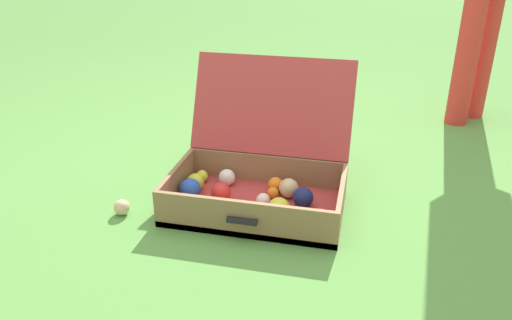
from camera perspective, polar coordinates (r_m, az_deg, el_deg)
The scene contains 3 objects.
ground_plane at distance 2.07m, azimuth -2.24°, elevation -4.61°, with size 16.00×16.00×0.00m, color #569342.
open_suitcase at distance 2.01m, azimuth 0.27°, elevation -1.83°, with size 0.67×0.62×0.53m.
stray_ball_on_grass at distance 2.03m, azimuth -14.90°, elevation -5.18°, with size 0.06×0.06×0.06m, color #D1B784.
Camera 1 is at (0.48, -1.73, 1.03)m, focal length 35.46 mm.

